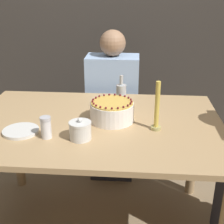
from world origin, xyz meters
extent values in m
cube|color=#38332D|center=(0.00, 1.40, 1.30)|extent=(8.00, 0.05, 2.60)
cube|color=tan|center=(0.00, 0.00, 0.76)|extent=(1.47, 1.00, 0.03)
cylinder|color=tan|center=(-0.67, 0.44, 0.37)|extent=(0.07, 0.07, 0.75)
cylinder|color=tan|center=(0.67, 0.44, 0.37)|extent=(0.07, 0.07, 0.75)
cylinder|color=white|center=(0.10, 0.03, 0.83)|extent=(0.25, 0.25, 0.11)
cylinder|color=gold|center=(0.10, 0.03, 0.89)|extent=(0.24, 0.24, 0.01)
sphere|color=maroon|center=(0.21, 0.03, 0.90)|extent=(0.01, 0.01, 0.01)
sphere|color=maroon|center=(0.20, 0.06, 0.90)|extent=(0.01, 0.01, 0.01)
sphere|color=maroon|center=(0.19, 0.09, 0.90)|extent=(0.01, 0.01, 0.01)
sphere|color=maroon|center=(0.17, 0.11, 0.90)|extent=(0.01, 0.01, 0.01)
sphere|color=maroon|center=(0.14, 0.13, 0.90)|extent=(0.01, 0.01, 0.01)
sphere|color=maroon|center=(0.11, 0.14, 0.90)|extent=(0.01, 0.01, 0.01)
sphere|color=maroon|center=(0.07, 0.13, 0.90)|extent=(0.01, 0.01, 0.01)
sphere|color=maroon|center=(0.04, 0.12, 0.90)|extent=(0.01, 0.01, 0.01)
sphere|color=maroon|center=(0.02, 0.10, 0.90)|extent=(0.01, 0.01, 0.01)
sphere|color=maroon|center=(0.00, 0.07, 0.90)|extent=(0.01, 0.01, 0.01)
sphere|color=maroon|center=(-0.01, 0.04, 0.90)|extent=(0.01, 0.01, 0.01)
sphere|color=maroon|center=(-0.01, 0.01, 0.90)|extent=(0.01, 0.01, 0.01)
sphere|color=maroon|center=(0.00, -0.02, 0.90)|extent=(0.01, 0.01, 0.01)
sphere|color=maroon|center=(0.02, -0.05, 0.90)|extent=(0.01, 0.01, 0.01)
sphere|color=maroon|center=(0.04, -0.07, 0.90)|extent=(0.01, 0.01, 0.01)
sphere|color=maroon|center=(0.07, -0.08, 0.90)|extent=(0.01, 0.01, 0.01)
sphere|color=maroon|center=(0.11, -0.08, 0.90)|extent=(0.01, 0.01, 0.01)
sphere|color=maroon|center=(0.14, -0.08, 0.90)|extent=(0.01, 0.01, 0.01)
sphere|color=maroon|center=(0.17, -0.06, 0.90)|extent=(0.01, 0.01, 0.01)
sphere|color=maroon|center=(0.19, -0.04, 0.90)|extent=(0.01, 0.01, 0.01)
sphere|color=maroon|center=(0.20, -0.01, 0.90)|extent=(0.01, 0.01, 0.01)
cylinder|color=silver|center=(-0.04, -0.21, 0.82)|extent=(0.11, 0.11, 0.08)
cylinder|color=silver|center=(-0.04, -0.21, 0.86)|extent=(0.11, 0.11, 0.01)
sphere|color=silver|center=(-0.04, -0.21, 0.88)|extent=(0.02, 0.02, 0.02)
cylinder|color=white|center=(-0.22, -0.21, 0.82)|extent=(0.05, 0.05, 0.10)
cylinder|color=silver|center=(-0.22, -0.21, 0.88)|extent=(0.06, 0.06, 0.02)
cylinder|color=silver|center=(-0.38, -0.17, 0.78)|extent=(0.19, 0.19, 0.01)
cylinder|color=silver|center=(-0.38, -0.17, 0.79)|extent=(0.19, 0.19, 0.01)
cylinder|color=tan|center=(0.35, -0.07, 0.78)|extent=(0.06, 0.06, 0.02)
cylinder|color=gold|center=(0.35, -0.07, 0.92)|extent=(0.03, 0.03, 0.25)
cylinder|color=#B2B7BC|center=(0.14, 0.21, 0.85)|extent=(0.06, 0.06, 0.16)
cylinder|color=#B2B7BC|center=(0.14, 0.21, 0.96)|extent=(0.02, 0.02, 0.06)
cube|color=#2D2D38|center=(0.05, 0.70, 0.23)|extent=(0.34, 0.34, 0.45)
cube|color=#99B7E0|center=(0.05, 0.70, 0.73)|extent=(0.40, 0.24, 0.55)
sphere|color=#9E7556|center=(0.05, 0.70, 1.10)|extent=(0.19, 0.19, 0.19)
camera|label=1|loc=(0.23, -1.62, 1.52)|focal=50.00mm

